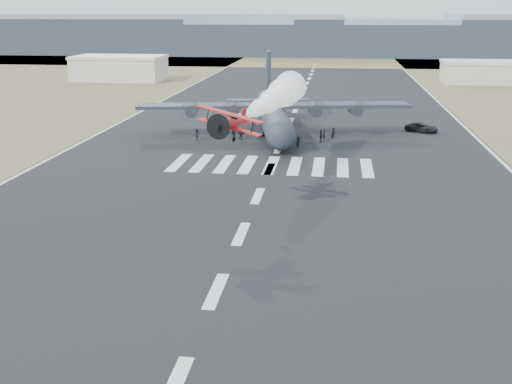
% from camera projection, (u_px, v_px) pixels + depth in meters
% --- Properties ---
extents(scrub_far, '(500.00, 80.00, 0.00)m').
position_uv_depth(scrub_far, '(318.00, 59.00, 253.00)').
color(scrub_far, olive).
rests_on(scrub_far, ground).
extents(runway_markings, '(60.00, 260.00, 0.01)m').
position_uv_depth(runway_markings, '(278.00, 149.00, 90.84)').
color(runway_markings, silver).
rests_on(runway_markings, ground).
extents(ridge_seg_b, '(150.00, 50.00, 15.00)m').
position_uv_depth(ridge_seg_b, '(37.00, 35.00, 295.16)').
color(ridge_seg_b, gray).
rests_on(ridge_seg_b, ground).
extents(ridge_seg_c, '(150.00, 50.00, 17.00)m').
position_uv_depth(ridge_seg_c, '(175.00, 33.00, 287.08)').
color(ridge_seg_c, gray).
rests_on(ridge_seg_c, ground).
extents(ridge_seg_d, '(150.00, 50.00, 13.00)m').
position_uv_depth(ridge_seg_d, '(320.00, 39.00, 279.83)').
color(ridge_seg_d, gray).
rests_on(ridge_seg_d, ground).
extents(ridge_seg_e, '(150.00, 50.00, 15.00)m').
position_uv_depth(ridge_seg_e, '(474.00, 37.00, 271.75)').
color(ridge_seg_e, gray).
rests_on(ridge_seg_e, ground).
extents(hangar_left, '(24.50, 14.50, 6.70)m').
position_uv_depth(hangar_left, '(120.00, 68.00, 177.23)').
color(hangar_left, '#B3AC9F').
rests_on(hangar_left, ground).
extents(hangar_right, '(20.50, 12.50, 5.90)m').
position_uv_depth(hangar_right, '(482.00, 72.00, 170.34)').
color(hangar_right, '#B3AC9F').
rests_on(hangar_right, ground).
extents(aerobatic_biplane, '(6.54, 5.97, 3.06)m').
position_uv_depth(aerobatic_biplane, '(231.00, 122.00, 59.45)').
color(aerobatic_biplane, red).
extents(smoke_trail, '(5.60, 25.03, 4.12)m').
position_uv_depth(smoke_trail, '(282.00, 93.00, 79.06)').
color(smoke_trail, white).
extents(transport_aircraft, '(42.11, 34.51, 12.17)m').
position_uv_depth(transport_aircraft, '(273.00, 114.00, 101.39)').
color(transport_aircraft, '#222734').
rests_on(transport_aircraft, ground).
extents(support_vehicle, '(5.75, 4.61, 1.45)m').
position_uv_depth(support_vehicle, '(422.00, 128.00, 103.03)').
color(support_vehicle, black).
rests_on(support_vehicle, ground).
extents(crew_a, '(0.68, 0.73, 1.62)m').
position_uv_depth(crew_a, '(324.00, 134.00, 96.95)').
color(crew_a, black).
rests_on(crew_a, ground).
extents(crew_b, '(0.78, 0.90, 1.58)m').
position_uv_depth(crew_b, '(299.00, 142.00, 91.31)').
color(crew_b, black).
rests_on(crew_b, ground).
extents(crew_c, '(1.23, 0.64, 1.84)m').
position_uv_depth(crew_c, '(197.00, 134.00, 96.30)').
color(crew_c, black).
rests_on(crew_c, ground).
extents(crew_d, '(0.77, 1.16, 1.82)m').
position_uv_depth(crew_d, '(321.00, 136.00, 94.98)').
color(crew_d, black).
rests_on(crew_d, ground).
extents(crew_e, '(0.98, 0.82, 1.71)m').
position_uv_depth(crew_e, '(289.00, 141.00, 91.89)').
color(crew_e, black).
rests_on(crew_e, ground).
extents(crew_f, '(1.53, 1.02, 1.57)m').
position_uv_depth(crew_f, '(241.00, 134.00, 97.22)').
color(crew_f, black).
rests_on(crew_f, ground).
extents(crew_g, '(0.78, 0.81, 1.72)m').
position_uv_depth(crew_g, '(233.00, 131.00, 99.57)').
color(crew_g, black).
rests_on(crew_g, ground).
extents(crew_h, '(0.83, 0.93, 1.62)m').
position_uv_depth(crew_h, '(334.00, 133.00, 98.02)').
color(crew_h, black).
rests_on(crew_h, ground).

